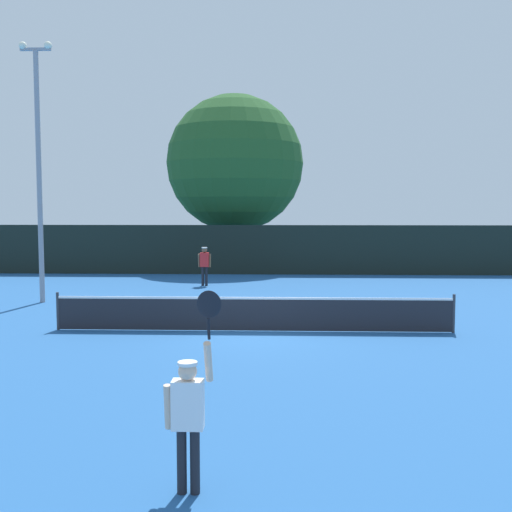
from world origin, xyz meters
The scene contains 11 objects.
ground_plane centered at (0.00, 0.00, 0.00)m, with size 120.00×120.00×0.00m, color #235693.
tennis_net centered at (0.00, 0.00, 0.51)m, with size 11.13×0.08×1.07m.
perimeter_fence centered at (0.00, 14.50, 1.27)m, with size 33.09×0.12×2.55m, color black.
player_serving centered at (-0.38, -9.67, 1.07)m, with size 0.68×0.39×2.46m.
player_receiving centered at (-2.55, 9.78, 1.05)m, with size 0.57×0.25×1.70m.
tennis_ball centered at (1.88, 2.50, 0.03)m, with size 0.07×0.07×0.07m, color #CCE033.
light_pole centered at (-7.90, 4.93, 5.22)m, with size 1.18×0.28×9.29m.
large_tree centered at (-1.83, 18.69, 5.99)m, with size 7.88×7.88×9.94m.
parked_car_near centered at (-2.70, 21.91, 0.78)m, with size 2.15×4.31×1.69m.
parked_car_mid centered at (1.68, 23.23, 0.78)m, with size 2.28×4.36×1.69m.
parked_car_far centered at (6.55, 19.89, 0.78)m, with size 2.03×4.26×1.69m.
Camera 1 is at (0.69, -16.76, 3.45)m, focal length 42.73 mm.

